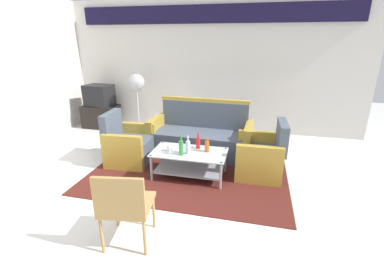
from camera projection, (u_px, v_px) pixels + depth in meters
The scene contains 16 objects.
ground_plane at pixel (169, 197), 3.64m from camera, with size 14.00×14.00×0.00m, color white.
wall_back at pixel (211, 64), 5.95m from camera, with size 6.52×0.19×2.80m.
rug at pixel (190, 170), 4.37m from camera, with size 3.00×2.26×0.01m, color #511E19.
couch at pixel (201, 137), 4.93m from camera, with size 1.83×0.81×0.96m.
armchair_left at pixel (129, 146), 4.60m from camera, with size 0.74×0.80×0.85m.
armchair_right at pixel (261, 157), 4.16m from camera, with size 0.72×0.78×0.85m.
coffee_table at pixel (189, 160), 4.09m from camera, with size 1.10×0.60×0.40m.
bottle_red at pixel (198, 143), 4.14m from camera, with size 0.06×0.06×0.25m.
bottle_green at pixel (181, 147), 3.90m from camera, with size 0.06×0.06×0.31m.
bottle_orange at pixel (207, 146), 4.02m from camera, with size 0.06×0.06×0.24m.
bottle_clear at pixel (188, 147), 3.94m from camera, with size 0.07×0.07×0.28m.
cup at pixel (169, 148), 4.05m from camera, with size 0.08×0.08×0.10m, color silver.
tv_stand at pixel (102, 116), 6.45m from camera, with size 0.80×0.50×0.52m, color black.
television at pixel (99, 95), 6.29m from camera, with size 0.66×0.52×0.48m.
pedestal_fan at pixel (137, 86), 6.04m from camera, with size 0.36×0.36×1.27m.
wicker_chair at pixel (124, 203), 2.63m from camera, with size 0.55×0.55×0.84m.
Camera 1 is at (1.04, -3.00, 1.99)m, focal length 25.55 mm.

